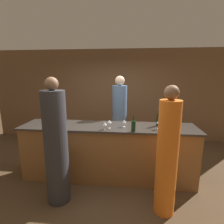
# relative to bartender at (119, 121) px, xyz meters

# --- Properties ---
(ground_plane) EXTENTS (14.00, 14.00, 0.00)m
(ground_plane) POSITION_rel_bartender_xyz_m (-0.17, -0.89, -0.95)
(ground_plane) COLOR #4C3823
(back_wall) EXTENTS (8.00, 0.06, 2.80)m
(back_wall) POSITION_rel_bartender_xyz_m (-0.17, 1.36, 0.45)
(back_wall) COLOR brown
(back_wall) RESTS_ON ground_plane
(bar_counter) EXTENTS (3.35, 0.73, 1.08)m
(bar_counter) POSITION_rel_bartender_xyz_m (-0.17, -0.89, -0.41)
(bar_counter) COLOR brown
(bar_counter) RESTS_ON ground_plane
(bartender) EXTENTS (0.34, 0.34, 2.02)m
(bartender) POSITION_rel_bartender_xyz_m (0.00, 0.00, 0.00)
(bartender) COLOR #4C6B93
(bartender) RESTS_ON ground_plane
(guest_0) EXTENTS (0.36, 0.36, 2.01)m
(guest_0) POSITION_rel_bartender_xyz_m (-0.89, -1.63, -0.01)
(guest_0) COLOR #2D2D33
(guest_0) RESTS_ON ground_plane
(guest_1) EXTENTS (0.30, 0.30, 1.91)m
(guest_1) POSITION_rel_bartender_xyz_m (0.78, -1.72, -0.05)
(guest_1) COLOR orange
(guest_1) RESTS_ON ground_plane
(wine_bottle_0) EXTENTS (0.08, 0.08, 0.30)m
(wine_bottle_0) POSITION_rel_bartender_xyz_m (0.79, -0.77, 0.25)
(wine_bottle_0) COLOR black
(wine_bottle_0) RESTS_ON bar_counter
(wine_bottle_1) EXTENTS (0.08, 0.08, 0.27)m
(wine_bottle_1) POSITION_rel_bartender_xyz_m (0.31, -1.19, 0.24)
(wine_bottle_1) COLOR black
(wine_bottle_1) RESTS_ON bar_counter
(wine_glass_0) EXTENTS (0.08, 0.08, 0.16)m
(wine_glass_0) POSITION_rel_bartender_xyz_m (-0.12, -1.05, 0.26)
(wine_glass_0) COLOR silver
(wine_glass_0) RESTS_ON bar_counter
(wine_glass_1) EXTENTS (0.07, 0.07, 0.14)m
(wine_glass_1) POSITION_rel_bartender_xyz_m (0.14, -0.93, 0.24)
(wine_glass_1) COLOR silver
(wine_glass_1) RESTS_ON bar_counter
(wine_glass_2) EXTENTS (0.08, 0.08, 0.14)m
(wine_glass_2) POSITION_rel_bartender_xyz_m (-0.20, -1.13, 0.24)
(wine_glass_2) COLOR silver
(wine_glass_2) RESTS_ON bar_counter
(wine_glass_3) EXTENTS (0.08, 0.08, 0.16)m
(wine_glass_3) POSITION_rel_bartender_xyz_m (0.77, -1.00, 0.27)
(wine_glass_3) COLOR silver
(wine_glass_3) RESTS_ON bar_counter
(wine_glass_4) EXTENTS (0.06, 0.06, 0.18)m
(wine_glass_4) POSITION_rel_bartender_xyz_m (0.88, -1.12, 0.27)
(wine_glass_4) COLOR silver
(wine_glass_4) RESTS_ON bar_counter
(wine_glass_5) EXTENTS (0.07, 0.07, 0.17)m
(wine_glass_5) POSITION_rel_bartender_xyz_m (1.00, -0.89, 0.26)
(wine_glass_5) COLOR silver
(wine_glass_5) RESTS_ON bar_counter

